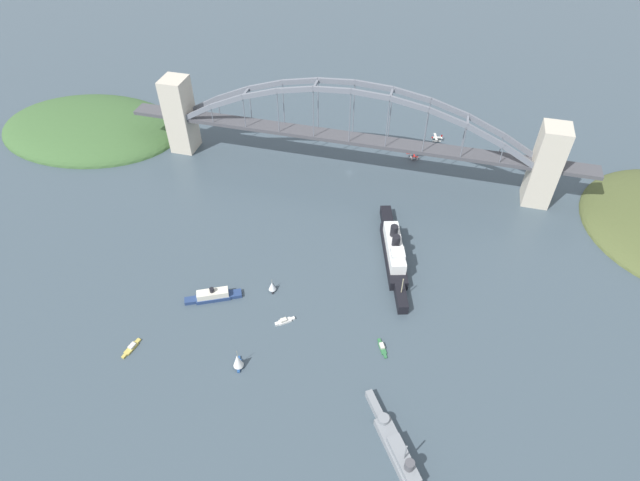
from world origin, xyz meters
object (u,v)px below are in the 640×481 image
at_px(harbor_arch_bridge, 351,136).
at_px(seaplane_second_in_formation, 414,155).
at_px(small_boat_1, 382,347).
at_px(harbor_ferry_steamer, 213,295).
at_px(small_boat_4, 284,321).
at_px(seaplane_taxiing_near_bridge, 436,138).
at_px(small_boat_3, 272,286).
at_px(small_boat_0, 238,361).
at_px(naval_cruiser, 404,464).
at_px(small_boat_2, 131,348).
at_px(ocean_liner, 394,251).

bearing_deg(harbor_arch_bridge, seaplane_second_in_formation, -145.17).
height_order(harbor_arch_bridge, small_boat_1, harbor_arch_bridge).
xyz_separation_m(harbor_ferry_steamer, small_boat_4, (-40.59, 5.49, -1.51)).
xyz_separation_m(seaplane_taxiing_near_bridge, seaplane_second_in_formation, (13.27, 26.64, 0.17)).
relative_size(small_boat_3, small_boat_4, 0.77).
relative_size(harbor_ferry_steamer, small_boat_0, 2.73).
relative_size(naval_cruiser, seaplane_taxiing_near_bridge, 5.74).
relative_size(harbor_arch_bridge, small_boat_0, 29.20).
bearing_deg(harbor_arch_bridge, naval_cruiser, 108.32).
bearing_deg(harbor_arch_bridge, small_boat_3, 81.64).
bearing_deg(harbor_ferry_steamer, small_boat_1, 174.49).
height_order(harbor_ferry_steamer, seaplane_second_in_formation, harbor_ferry_steamer).
bearing_deg(harbor_ferry_steamer, naval_cruiser, 149.87).
height_order(seaplane_taxiing_near_bridge, small_boat_4, seaplane_taxiing_near_bridge).
xyz_separation_m(small_boat_3, small_boat_4, (-12.55, 18.60, -2.44)).
height_order(naval_cruiser, small_boat_2, naval_cruiser).
bearing_deg(harbor_ferry_steamer, small_boat_4, 172.30).
distance_m(seaplane_second_in_formation, small_boat_3, 154.70).
height_order(ocean_liner, small_boat_0, ocean_liner).
height_order(harbor_ferry_steamer, small_boat_4, harbor_ferry_steamer).
bearing_deg(small_boat_0, seaplane_second_in_formation, -106.79).
xyz_separation_m(harbor_ferry_steamer, seaplane_taxiing_near_bridge, (-99.06, -183.26, -0.35)).
distance_m(small_boat_1, small_boat_3, 66.48).
bearing_deg(seaplane_taxiing_near_bridge, seaplane_second_in_formation, 63.53).
xyz_separation_m(seaplane_taxiing_near_bridge, small_boat_3, (71.03, 170.15, 1.29)).
relative_size(small_boat_0, small_boat_1, 0.98).
relative_size(small_boat_1, small_boat_4, 1.16).
bearing_deg(seaplane_second_in_formation, small_boat_4, 74.42).
relative_size(small_boat_1, small_boat_2, 0.87).
xyz_separation_m(harbor_ferry_steamer, small_boat_2, (25.84, 39.12, -1.68)).
height_order(seaplane_second_in_formation, small_boat_1, seaplane_second_in_formation).
bearing_deg(harbor_ferry_steamer, seaplane_second_in_formation, -118.71).
relative_size(naval_cruiser, small_boat_4, 6.20).
height_order(naval_cruiser, small_boat_4, naval_cruiser).
bearing_deg(small_boat_0, harbor_ferry_steamer, -52.14).
height_order(small_boat_0, small_boat_3, small_boat_0).
bearing_deg(harbor_ferry_steamer, harbor_arch_bridge, -109.32).
distance_m(seaplane_taxiing_near_bridge, small_boat_3, 184.38).
height_order(seaplane_second_in_formation, small_boat_3, small_boat_3).
distance_m(small_boat_0, small_boat_2, 53.87).
bearing_deg(small_boat_1, small_boat_2, 14.59).
bearing_deg(small_boat_2, harbor_ferry_steamer, -123.45).
bearing_deg(ocean_liner, harbor_ferry_steamer, 31.61).
relative_size(harbor_arch_bridge, small_boat_3, 43.14).
xyz_separation_m(harbor_arch_bridge, small_boat_0, (17.19, 163.91, -23.51)).
height_order(small_boat_3, small_boat_4, small_boat_3).
bearing_deg(small_boat_3, seaplane_second_in_formation, -111.92).
bearing_deg(seaplane_taxiing_near_bridge, small_boat_1, 87.52).
height_order(ocean_liner, naval_cruiser, ocean_liner).
bearing_deg(small_boat_3, seaplane_taxiing_near_bridge, -112.66).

